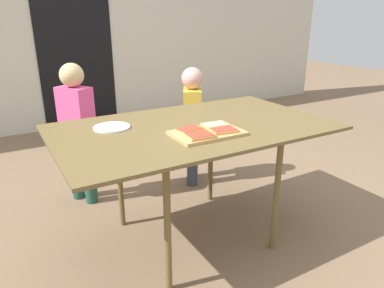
{
  "coord_description": "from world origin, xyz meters",
  "views": [
    {
      "loc": [
        -1.0,
        -1.71,
        1.35
      ],
      "look_at": [
        -0.01,
        0.0,
        0.64
      ],
      "focal_mm": 33.28,
      "sensor_mm": 36.0,
      "label": 1
    }
  ],
  "objects_px": {
    "cutting_board": "(207,133)",
    "pizza_slice_near_right": "(224,130)",
    "pizza_slice_near_left": "(200,136)",
    "child_right": "(192,118)",
    "plate_white_left": "(112,127)",
    "child_left": "(77,126)",
    "dining_table": "(194,134)",
    "pizza_slice_far_right": "(215,125)",
    "pizza_slice_far_left": "(190,130)"
  },
  "relations": [
    {
      "from": "pizza_slice_far_right",
      "to": "plate_white_left",
      "type": "height_order",
      "value": "pizza_slice_far_right"
    },
    {
      "from": "dining_table",
      "to": "child_right",
      "type": "xyz_separation_m",
      "value": [
        0.4,
        0.71,
        -0.14
      ]
    },
    {
      "from": "pizza_slice_near_left",
      "to": "child_right",
      "type": "relative_size",
      "value": 0.15
    },
    {
      "from": "dining_table",
      "to": "pizza_slice_near_left",
      "type": "xyz_separation_m",
      "value": [
        -0.1,
        -0.25,
        0.08
      ]
    },
    {
      "from": "cutting_board",
      "to": "pizza_slice_far_left",
      "type": "xyz_separation_m",
      "value": [
        -0.08,
        0.05,
        0.02
      ]
    },
    {
      "from": "plate_white_left",
      "to": "child_left",
      "type": "distance_m",
      "value": 0.67
    },
    {
      "from": "pizza_slice_near_left",
      "to": "child_left",
      "type": "relative_size",
      "value": 0.14
    },
    {
      "from": "cutting_board",
      "to": "child_right",
      "type": "height_order",
      "value": "child_right"
    },
    {
      "from": "pizza_slice_far_right",
      "to": "child_right",
      "type": "height_order",
      "value": "child_right"
    },
    {
      "from": "plate_white_left",
      "to": "child_right",
      "type": "height_order",
      "value": "child_right"
    },
    {
      "from": "dining_table",
      "to": "pizza_slice_near_right",
      "type": "xyz_separation_m",
      "value": [
        0.05,
        -0.23,
        0.08
      ]
    },
    {
      "from": "pizza_slice_far_right",
      "to": "pizza_slice_near_right",
      "type": "height_order",
      "value": "same"
    },
    {
      "from": "plate_white_left",
      "to": "pizza_slice_far_right",
      "type": "bearing_deg",
      "value": -32.68
    },
    {
      "from": "pizza_slice_near_left",
      "to": "pizza_slice_far_right",
      "type": "bearing_deg",
      "value": 34.93
    },
    {
      "from": "plate_white_left",
      "to": "child_left",
      "type": "height_order",
      "value": "child_left"
    },
    {
      "from": "pizza_slice_far_right",
      "to": "pizza_slice_far_left",
      "type": "xyz_separation_m",
      "value": [
        -0.17,
        -0.0,
        0.0
      ]
    },
    {
      "from": "cutting_board",
      "to": "child_left",
      "type": "relative_size",
      "value": 0.36
    },
    {
      "from": "dining_table",
      "to": "plate_white_left",
      "type": "bearing_deg",
      "value": 156.11
    },
    {
      "from": "pizza_slice_near_right",
      "to": "child_right",
      "type": "bearing_deg",
      "value": 69.66
    },
    {
      "from": "dining_table",
      "to": "plate_white_left",
      "type": "height_order",
      "value": "plate_white_left"
    },
    {
      "from": "dining_table",
      "to": "pizza_slice_far_right",
      "type": "height_order",
      "value": "pizza_slice_far_right"
    },
    {
      "from": "cutting_board",
      "to": "pizza_slice_near_right",
      "type": "bearing_deg",
      "value": -31.07
    },
    {
      "from": "dining_table",
      "to": "pizza_slice_far_right",
      "type": "xyz_separation_m",
      "value": [
        0.07,
        -0.13,
        0.08
      ]
    },
    {
      "from": "dining_table",
      "to": "pizza_slice_near_right",
      "type": "bearing_deg",
      "value": -76.97
    },
    {
      "from": "pizza_slice_far_left",
      "to": "pizza_slice_near_left",
      "type": "xyz_separation_m",
      "value": [
        -0.0,
        -0.12,
        0.0
      ]
    },
    {
      "from": "pizza_slice_near_left",
      "to": "child_right",
      "type": "height_order",
      "value": "child_right"
    },
    {
      "from": "cutting_board",
      "to": "plate_white_left",
      "type": "relative_size",
      "value": 1.81
    },
    {
      "from": "cutting_board",
      "to": "child_right",
      "type": "distance_m",
      "value": 1.01
    },
    {
      "from": "pizza_slice_far_right",
      "to": "child_right",
      "type": "xyz_separation_m",
      "value": [
        0.33,
        0.84,
        -0.21
      ]
    },
    {
      "from": "pizza_slice_near_right",
      "to": "child_right",
      "type": "height_order",
      "value": "child_right"
    },
    {
      "from": "pizza_slice_far_left",
      "to": "pizza_slice_near_right",
      "type": "bearing_deg",
      "value": -32.31
    },
    {
      "from": "pizza_slice_near_right",
      "to": "child_right",
      "type": "xyz_separation_m",
      "value": [
        0.35,
        0.94,
        -0.21
      ]
    },
    {
      "from": "pizza_slice_far_right",
      "to": "cutting_board",
      "type": "bearing_deg",
      "value": -147.85
    },
    {
      "from": "pizza_slice_near_right",
      "to": "pizza_slice_near_left",
      "type": "bearing_deg",
      "value": -173.4
    },
    {
      "from": "pizza_slice_near_left",
      "to": "child_right",
      "type": "xyz_separation_m",
      "value": [
        0.5,
        0.95,
        -0.21
      ]
    },
    {
      "from": "dining_table",
      "to": "child_right",
      "type": "relative_size",
      "value": 1.63
    },
    {
      "from": "pizza_slice_far_left",
      "to": "pizza_slice_near_left",
      "type": "height_order",
      "value": "same"
    },
    {
      "from": "cutting_board",
      "to": "pizza_slice_near_right",
      "type": "distance_m",
      "value": 0.09
    },
    {
      "from": "cutting_board",
      "to": "pizza_slice_near_right",
      "type": "xyz_separation_m",
      "value": [
        0.08,
        -0.05,
        0.02
      ]
    },
    {
      "from": "pizza_slice_far_left",
      "to": "cutting_board",
      "type": "bearing_deg",
      "value": -33.46
    },
    {
      "from": "pizza_slice_near_left",
      "to": "pizza_slice_far_left",
      "type": "bearing_deg",
      "value": 88.2
    },
    {
      "from": "cutting_board",
      "to": "plate_white_left",
      "type": "bearing_deg",
      "value": 137.48
    },
    {
      "from": "pizza_slice_far_left",
      "to": "pizza_slice_near_left",
      "type": "distance_m",
      "value": 0.12
    },
    {
      "from": "dining_table",
      "to": "pizza_slice_near_right",
      "type": "distance_m",
      "value": 0.25
    },
    {
      "from": "pizza_slice_far_left",
      "to": "child_left",
      "type": "relative_size",
      "value": 0.15
    },
    {
      "from": "pizza_slice_far_right",
      "to": "child_right",
      "type": "relative_size",
      "value": 0.15
    },
    {
      "from": "child_right",
      "to": "dining_table",
      "type": "bearing_deg",
      "value": -119.43
    },
    {
      "from": "cutting_board",
      "to": "pizza_slice_near_right",
      "type": "relative_size",
      "value": 2.47
    },
    {
      "from": "cutting_board",
      "to": "plate_white_left",
      "type": "distance_m",
      "value": 0.55
    },
    {
      "from": "dining_table",
      "to": "pizza_slice_far_right",
      "type": "relative_size",
      "value": 10.7
    }
  ]
}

